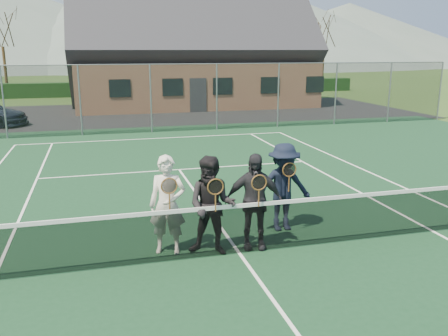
# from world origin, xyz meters

# --- Properties ---
(ground) EXTENTS (220.00, 220.00, 0.00)m
(ground) POSITION_xyz_m (0.00, 20.00, 0.00)
(ground) COLOR #2E4A1A
(ground) RESTS_ON ground
(court_surface) EXTENTS (30.00, 30.00, 0.02)m
(court_surface) POSITION_xyz_m (0.00, 0.00, 0.01)
(court_surface) COLOR #14381E
(court_surface) RESTS_ON ground
(tarmac_carpark) EXTENTS (40.00, 12.00, 0.01)m
(tarmac_carpark) POSITION_xyz_m (-4.00, 20.00, 0.01)
(tarmac_carpark) COLOR black
(tarmac_carpark) RESTS_ON ground
(hedge_row) EXTENTS (40.00, 1.20, 1.10)m
(hedge_row) POSITION_xyz_m (0.00, 32.00, 0.55)
(hedge_row) COLOR black
(hedge_row) RESTS_ON ground
(hill_centre) EXTENTS (120.00, 120.00, 22.00)m
(hill_centre) POSITION_xyz_m (20.00, 95.00, 11.00)
(hill_centre) COLOR #58695E
(hill_centre) RESTS_ON ground
(hill_east) EXTENTS (90.00, 90.00, 14.00)m
(hill_east) POSITION_xyz_m (55.00, 95.00, 7.00)
(hill_east) COLOR #54655A
(hill_east) RESTS_ON ground
(court_markings) EXTENTS (11.03, 23.83, 0.01)m
(court_markings) POSITION_xyz_m (0.00, 0.00, 0.02)
(court_markings) COLOR white
(court_markings) RESTS_ON court_surface
(tennis_net) EXTENTS (11.68, 0.08, 1.10)m
(tennis_net) POSITION_xyz_m (0.00, 0.00, 0.54)
(tennis_net) COLOR slate
(tennis_net) RESTS_ON ground
(perimeter_fence) EXTENTS (30.07, 0.07, 3.02)m
(perimeter_fence) POSITION_xyz_m (0.00, 13.50, 1.52)
(perimeter_fence) COLOR slate
(perimeter_fence) RESTS_ON ground
(clubhouse) EXTENTS (15.60, 8.20, 7.70)m
(clubhouse) POSITION_xyz_m (4.00, 24.00, 3.99)
(clubhouse) COLOR #9E6B4C
(clubhouse) RESTS_ON ground
(tree_b) EXTENTS (3.20, 3.20, 7.77)m
(tree_b) POSITION_xyz_m (-9.00, 33.00, 5.79)
(tree_b) COLOR #3D2816
(tree_b) RESTS_ON ground
(tree_c) EXTENTS (3.20, 3.20, 7.77)m
(tree_c) POSITION_xyz_m (2.00, 33.00, 5.79)
(tree_c) COLOR #362113
(tree_c) RESTS_ON ground
(tree_d) EXTENTS (3.20, 3.20, 7.77)m
(tree_d) POSITION_xyz_m (12.00, 33.00, 5.79)
(tree_d) COLOR #342313
(tree_d) RESTS_ON ground
(tree_e) EXTENTS (3.20, 3.20, 7.77)m
(tree_e) POSITION_xyz_m (18.00, 33.00, 5.79)
(tree_e) COLOR #362613
(tree_e) RESTS_ON ground
(player_a) EXTENTS (0.75, 0.60, 1.80)m
(player_a) POSITION_xyz_m (-1.22, 0.41, 0.92)
(player_a) COLOR white
(player_a) RESTS_ON court_surface
(player_b) EXTENTS (1.08, 0.98, 1.80)m
(player_b) POSITION_xyz_m (-0.47, 0.15, 0.92)
(player_b) COLOR black
(player_b) RESTS_ON court_surface
(player_c) EXTENTS (1.13, 0.66, 1.80)m
(player_c) POSITION_xyz_m (0.33, 0.21, 0.92)
(player_c) COLOR #242429
(player_c) RESTS_ON court_surface
(player_d) EXTENTS (1.18, 0.69, 1.80)m
(player_d) POSITION_xyz_m (1.20, 0.92, 0.92)
(player_d) COLOR black
(player_d) RESTS_ON court_surface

